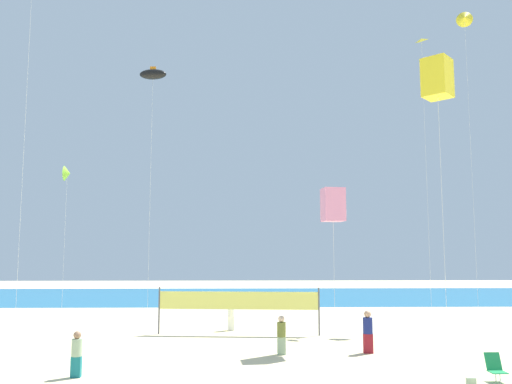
{
  "coord_description": "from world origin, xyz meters",
  "views": [
    {
      "loc": [
        -1.65,
        -15.59,
        4.28
      ],
      "look_at": [
        -1.02,
        11.74,
        7.37
      ],
      "focal_mm": 36.5,
      "sensor_mm": 36.0,
      "label": 1
    }
  ],
  "objects_px": {
    "kite_lime_delta": "(67,174)",
    "volleyball_net": "(238,302)",
    "beachgoer_white_shirt": "(231,314)",
    "kite_yellow_box": "(437,78)",
    "kite_black_inflatable": "(153,75)",
    "beachgoer_navy_shirt": "(368,330)",
    "beachgoer_olive_shirt": "(281,334)",
    "kite_yellow_delta": "(465,19)",
    "kite_pink_box": "(333,205)",
    "folding_beach_chair": "(495,367)",
    "kite_yellow_diamond": "(421,44)",
    "beach_handbag": "(471,381)",
    "beachgoer_sage_shirt": "(77,353)"
  },
  "relations": [
    {
      "from": "kite_lime_delta",
      "to": "kite_yellow_delta",
      "type": "xyz_separation_m",
      "value": [
        26.51,
        -1.58,
        10.31
      ]
    },
    {
      "from": "kite_black_inflatable",
      "to": "beach_handbag",
      "type": "bearing_deg",
      "value": -43.85
    },
    {
      "from": "volleyball_net",
      "to": "kite_yellow_diamond",
      "type": "relative_size",
      "value": 0.46
    },
    {
      "from": "beachgoer_navy_shirt",
      "to": "beachgoer_olive_shirt",
      "type": "bearing_deg",
      "value": 151.96
    },
    {
      "from": "folding_beach_chair",
      "to": "kite_pink_box",
      "type": "xyz_separation_m",
      "value": [
        -4.32,
        5.74,
        5.88
      ]
    },
    {
      "from": "beachgoer_sage_shirt",
      "to": "volleyball_net",
      "type": "relative_size",
      "value": 0.19
    },
    {
      "from": "kite_pink_box",
      "to": "kite_yellow_delta",
      "type": "bearing_deg",
      "value": 41.84
    },
    {
      "from": "folding_beach_chair",
      "to": "kite_black_inflatable",
      "type": "bearing_deg",
      "value": 136.79
    },
    {
      "from": "kite_yellow_delta",
      "to": "beachgoer_navy_shirt",
      "type": "bearing_deg",
      "value": -131.91
    },
    {
      "from": "kite_yellow_box",
      "to": "beachgoer_olive_shirt",
      "type": "bearing_deg",
      "value": 139.76
    },
    {
      "from": "folding_beach_chair",
      "to": "kite_yellow_delta",
      "type": "height_order",
      "value": "kite_yellow_delta"
    },
    {
      "from": "kite_black_inflatable",
      "to": "kite_lime_delta",
      "type": "bearing_deg",
      "value": 140.47
    },
    {
      "from": "beachgoer_sage_shirt",
      "to": "volleyball_net",
      "type": "height_order",
      "value": "volleyball_net"
    },
    {
      "from": "volleyball_net",
      "to": "kite_black_inflatable",
      "type": "height_order",
      "value": "kite_black_inflatable"
    },
    {
      "from": "kite_lime_delta",
      "to": "volleyball_net",
      "type": "bearing_deg",
      "value": -32.23
    },
    {
      "from": "beach_handbag",
      "to": "kite_lime_delta",
      "type": "relative_size",
      "value": 0.03
    },
    {
      "from": "kite_yellow_box",
      "to": "kite_yellow_delta",
      "type": "distance_m",
      "value": 19.55
    },
    {
      "from": "kite_yellow_delta",
      "to": "volleyball_net",
      "type": "bearing_deg",
      "value": -159.34
    },
    {
      "from": "beachgoer_white_shirt",
      "to": "kite_lime_delta",
      "type": "relative_size",
      "value": 0.17
    },
    {
      "from": "folding_beach_chair",
      "to": "kite_black_inflatable",
      "type": "relative_size",
      "value": 0.06
    },
    {
      "from": "beachgoer_white_shirt",
      "to": "kite_yellow_box",
      "type": "xyz_separation_m",
      "value": [
        7.51,
        -11.07,
        9.47
      ]
    },
    {
      "from": "beachgoer_navy_shirt",
      "to": "kite_yellow_box",
      "type": "distance_m",
      "value": 10.62
    },
    {
      "from": "beachgoer_white_shirt",
      "to": "kite_lime_delta",
      "type": "bearing_deg",
      "value": 109.26
    },
    {
      "from": "kite_yellow_box",
      "to": "kite_black_inflatable",
      "type": "height_order",
      "value": "kite_black_inflatable"
    },
    {
      "from": "beach_handbag",
      "to": "beachgoer_olive_shirt",
      "type": "bearing_deg",
      "value": 138.55
    },
    {
      "from": "beachgoer_navy_shirt",
      "to": "beachgoer_white_shirt",
      "type": "distance_m",
      "value": 8.73
    },
    {
      "from": "beachgoer_white_shirt",
      "to": "kite_black_inflatable",
      "type": "xyz_separation_m",
      "value": [
        -4.59,
        0.4,
        13.49
      ]
    },
    {
      "from": "beachgoer_white_shirt",
      "to": "kite_lime_delta",
      "type": "height_order",
      "value": "kite_lime_delta"
    },
    {
      "from": "kite_pink_box",
      "to": "beachgoer_navy_shirt",
      "type": "bearing_deg",
      "value": -39.04
    },
    {
      "from": "beachgoer_white_shirt",
      "to": "kite_black_inflatable",
      "type": "height_order",
      "value": "kite_black_inflatable"
    },
    {
      "from": "beachgoer_olive_shirt",
      "to": "folding_beach_chair",
      "type": "height_order",
      "value": "beachgoer_olive_shirt"
    },
    {
      "from": "beachgoer_olive_shirt",
      "to": "kite_black_inflatable",
      "type": "height_order",
      "value": "kite_black_inflatable"
    },
    {
      "from": "beach_handbag",
      "to": "kite_yellow_delta",
      "type": "distance_m",
      "value": 26.26
    },
    {
      "from": "kite_yellow_diamond",
      "to": "kite_lime_delta",
      "type": "bearing_deg",
      "value": 174.13
    },
    {
      "from": "kite_lime_delta",
      "to": "kite_yellow_delta",
      "type": "height_order",
      "value": "kite_yellow_delta"
    },
    {
      "from": "beachgoer_sage_shirt",
      "to": "beachgoer_navy_shirt",
      "type": "relative_size",
      "value": 0.87
    },
    {
      "from": "beachgoer_olive_shirt",
      "to": "kite_lime_delta",
      "type": "distance_m",
      "value": 20.1
    },
    {
      "from": "volleyball_net",
      "to": "folding_beach_chair",
      "type": "bearing_deg",
      "value": -48.31
    },
    {
      "from": "beachgoer_olive_shirt",
      "to": "beachgoer_navy_shirt",
      "type": "relative_size",
      "value": 0.9
    },
    {
      "from": "volleyball_net",
      "to": "kite_yellow_diamond",
      "type": "bearing_deg",
      "value": 22.45
    },
    {
      "from": "beachgoer_sage_shirt",
      "to": "kite_yellow_delta",
      "type": "distance_m",
      "value": 31.38
    },
    {
      "from": "beach_handbag",
      "to": "kite_yellow_diamond",
      "type": "bearing_deg",
      "value": 74.49
    },
    {
      "from": "kite_pink_box",
      "to": "kite_yellow_box",
      "type": "bearing_deg",
      "value": -63.61
    },
    {
      "from": "volleyball_net",
      "to": "kite_yellow_box",
      "type": "xyz_separation_m",
      "value": [
        7.11,
        -9.58,
        8.71
      ]
    },
    {
      "from": "beachgoer_white_shirt",
      "to": "kite_yellow_delta",
      "type": "height_order",
      "value": "kite_yellow_delta"
    },
    {
      "from": "volleyball_net",
      "to": "beach_handbag",
      "type": "relative_size",
      "value": 28.59
    },
    {
      "from": "kite_yellow_delta",
      "to": "kite_yellow_box",
      "type": "bearing_deg",
      "value": -117.43
    },
    {
      "from": "folding_beach_chair",
      "to": "volleyball_net",
      "type": "relative_size",
      "value": 0.11
    },
    {
      "from": "volleyball_net",
      "to": "kite_yellow_delta",
      "type": "xyz_separation_m",
      "value": [
        15.02,
        5.66,
        18.05
      ]
    },
    {
      "from": "beachgoer_white_shirt",
      "to": "volleyball_net",
      "type": "relative_size",
      "value": 0.2
    }
  ]
}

